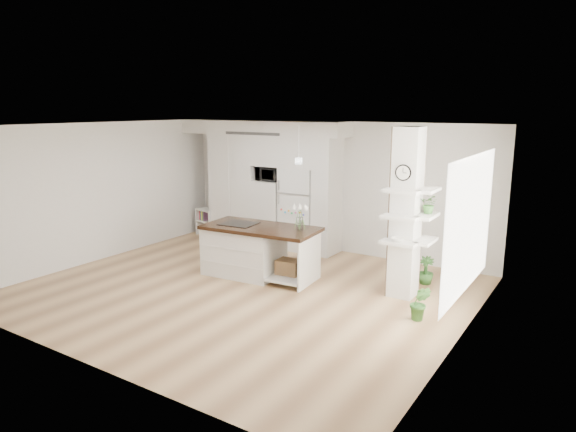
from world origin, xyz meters
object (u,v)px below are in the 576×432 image
(bookshelf, at_px, (208,224))
(floor_plant_a, at_px, (420,303))
(refrigerator, at_px, (301,209))
(kitchen_island, at_px, (250,249))

(bookshelf, xyz_separation_m, floor_plant_a, (5.84, -2.12, -0.02))
(floor_plant_a, bearing_deg, refrigerator, 145.72)
(refrigerator, xyz_separation_m, kitchen_island, (0.12, -1.97, -0.39))
(refrigerator, xyz_separation_m, bookshelf, (-2.45, -0.19, -0.60))
(kitchen_island, bearing_deg, refrigerator, 88.55)
(floor_plant_a, bearing_deg, kitchen_island, 174.12)
(refrigerator, height_order, kitchen_island, refrigerator)
(refrigerator, distance_m, kitchen_island, 2.01)
(refrigerator, distance_m, bookshelf, 2.53)
(kitchen_island, relative_size, bookshelf, 3.39)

